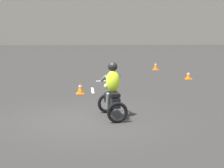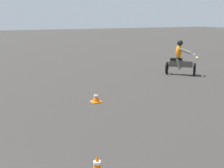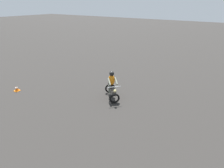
{
  "view_description": "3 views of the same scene",
  "coord_description": "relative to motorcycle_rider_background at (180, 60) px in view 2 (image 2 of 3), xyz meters",
  "views": [
    {
      "loc": [
        0.27,
        -12.19,
        3.01
      ],
      "look_at": [
        0.72,
        0.3,
        1.0
      ],
      "focal_mm": 70.0,
      "sensor_mm": 36.0,
      "label": 1
    },
    {
      "loc": [
        4.23,
        2.24,
        2.77
      ],
      "look_at": [
        -3.42,
        6.0,
        0.9
      ],
      "focal_mm": 50.0,
      "sensor_mm": 36.0,
      "label": 2
    },
    {
      "loc": [
        0.03,
        16.83,
        5.21
      ],
      "look_at": [
        -7.56,
        11.7,
        0.9
      ],
      "focal_mm": 28.0,
      "sensor_mm": 36.0,
      "label": 3
    }
  ],
  "objects": [
    {
      "name": "motorcycle_rider_background",
      "position": [
        0.0,
        0.0,
        0.0
      ],
      "size": [
        1.4,
        1.43,
        1.66
      ],
      "rotation": [
        0.0,
        0.0,
        5.53
      ],
      "color": "black",
      "rests_on": "ground"
    },
    {
      "name": "traffic_cone_near_right",
      "position": [
        2.75,
        -5.56,
        -0.57
      ],
      "size": [
        0.32,
        0.32,
        0.32
      ],
      "color": "orange",
      "rests_on": "ground"
    },
    {
      "name": "traffic_cone_mid_center",
      "position": [
        7.24,
        -7.47,
        -0.52
      ],
      "size": [
        0.32,
        0.32,
        0.42
      ],
      "color": "orange",
      "rests_on": "ground"
    }
  ]
}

